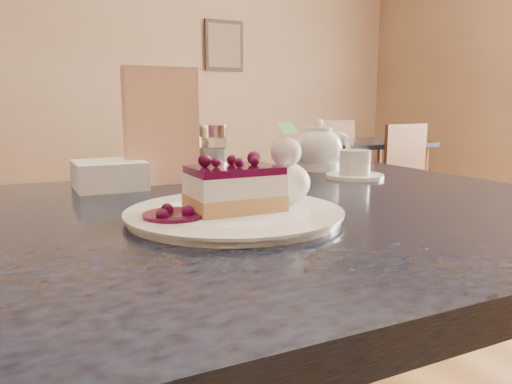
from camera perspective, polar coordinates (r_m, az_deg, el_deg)
name	(u,v)px	position (r m, az deg, el deg)	size (l,w,h in m)	color
main_table	(221,264)	(0.80, -4.03, -8.16)	(1.29, 0.86, 0.81)	#1C2136
dessert_plate	(234,214)	(0.72, -2.48, -2.56)	(0.31, 0.31, 0.01)	white
cheesecake_slice	(234,189)	(0.72, -2.50, 0.39)	(0.13, 0.09, 0.06)	tan
whipped_cream	(286,183)	(0.77, 3.42, 1.06)	(0.08, 0.08, 0.07)	white
berry_sauce	(175,215)	(0.69, -9.30, -2.63)	(0.09, 0.09, 0.01)	#40062B
tea_set	(325,152)	(1.23, 7.90, 4.51)	(0.17, 0.28, 0.11)	white
menu_card	(162,126)	(1.04, -10.74, 7.38)	(0.15, 0.03, 0.24)	beige
sugar_shaker	(213,151)	(1.11, -4.96, 4.70)	(0.06, 0.06, 0.12)	white
napkin_stack	(109,175)	(1.02, -16.44, 1.91)	(0.13, 0.13, 0.05)	white
bg_table_far_right	(365,212)	(4.32, 12.36, -2.28)	(0.90, 1.61, 1.07)	#1C2136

